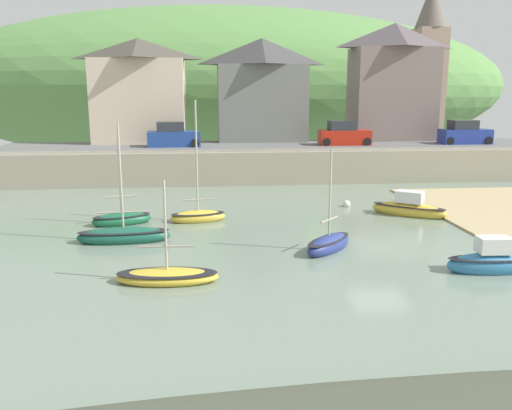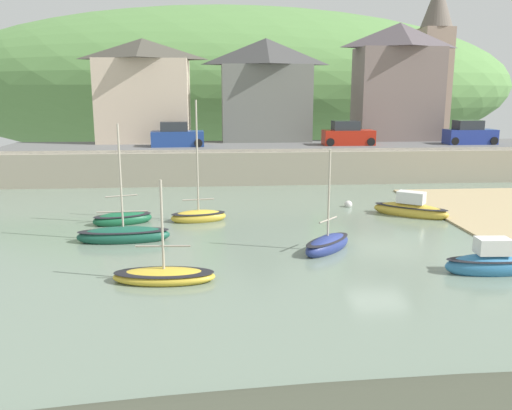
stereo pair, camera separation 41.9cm
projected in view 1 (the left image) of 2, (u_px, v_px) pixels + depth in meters
name	position (u px, v px, depth m)	size (l,w,h in m)	color
quay_seawall	(307.00, 163.00, 40.12)	(48.00, 9.40, 2.40)	gray
hillside_backdrop	(222.00, 86.00, 75.07)	(80.00, 44.00, 20.93)	#598946
waterfront_building_left	(140.00, 90.00, 45.25)	(7.89, 5.71, 8.62)	beige
waterfront_building_centre	(262.00, 89.00, 46.21)	(7.92, 4.60, 8.72)	slate
waterfront_building_right	(393.00, 81.00, 47.15)	(7.51, 4.53, 10.09)	slate
church_with_spire	(429.00, 57.00, 51.00)	(3.00, 3.00, 14.55)	gray
motorboat_with_cabin	(329.00, 244.00, 22.83)	(2.85, 2.95, 4.56)	navy
sailboat_white_hull	(198.00, 216.00, 27.93)	(3.05, 1.60, 6.45)	gold
sailboat_blue_trim	(492.00, 262.00, 20.12)	(3.54, 1.26, 1.58)	teal
dinghy_open_wooden	(124.00, 235.00, 24.14)	(4.24, 1.43, 5.53)	#18513E
fishing_boat_green	(409.00, 208.00, 29.27)	(4.00, 3.34, 1.56)	gold
rowboat_small_beached	(122.00, 219.00, 27.35)	(3.24, 2.09, 4.65)	#185A37
sailboat_tall_mast	(167.00, 276.00, 19.11)	(3.79, 1.63, 3.85)	gold
parked_car_near_slipway	(173.00, 136.00, 41.90)	(4.18, 1.90, 1.95)	navy
parked_car_by_wall	(344.00, 135.00, 43.18)	(4.10, 1.82, 1.95)	#AD2112
parked_car_end_of_row	(465.00, 134.00, 44.13)	(4.14, 1.82, 1.95)	navy
mooring_buoy	(347.00, 204.00, 31.52)	(0.46, 0.46, 0.46)	silver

